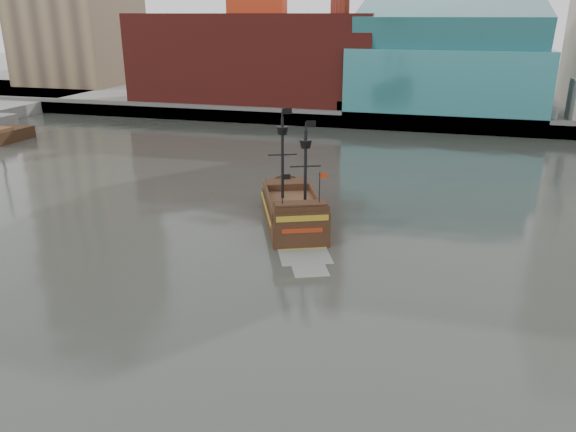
% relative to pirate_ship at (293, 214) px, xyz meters
% --- Properties ---
extents(ground, '(400.00, 400.00, 0.00)m').
position_rel_pirate_ship_xyz_m(ground, '(1.21, -18.60, -0.94)').
color(ground, '#282B26').
rests_on(ground, ground).
extents(promenade_far, '(220.00, 60.00, 2.00)m').
position_rel_pirate_ship_xyz_m(promenade_far, '(1.21, 73.40, 0.06)').
color(promenade_far, slate).
rests_on(promenade_far, ground).
extents(seawall, '(220.00, 1.00, 2.60)m').
position_rel_pirate_ship_xyz_m(seawall, '(1.21, 43.90, 0.36)').
color(seawall, '#4C4C49').
rests_on(seawall, ground).
extents(pirate_ship, '(9.09, 14.33, 10.34)m').
position_rel_pirate_ship_xyz_m(pirate_ship, '(0.00, 0.00, 0.00)').
color(pirate_ship, black).
rests_on(pirate_ship, ground).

